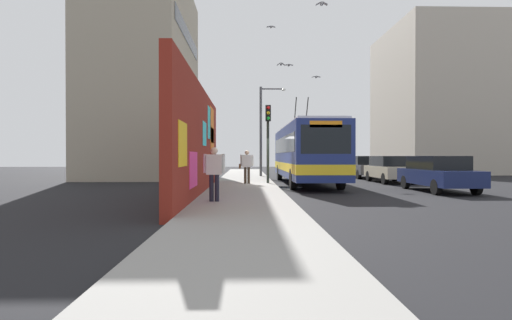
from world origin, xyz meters
TOP-DOWN VIEW (x-y plane):
  - ground_plane at (0.00, 0.00)m, footprint 80.00×80.00m
  - sidewalk_slab at (0.00, 1.60)m, footprint 48.00×3.20m
  - graffiti_wall at (-4.20, 3.35)m, footprint 13.57×0.32m
  - building_far_left at (11.20, 9.20)m, footprint 13.48×6.41m
  - building_far_right at (17.96, -17.00)m, footprint 11.87×9.86m
  - city_bus at (2.37, -1.80)m, footprint 11.95×2.51m
  - parked_car_navy at (-2.49, -7.00)m, footprint 4.81×1.86m
  - parked_car_champagne at (3.48, -7.00)m, footprint 4.40×1.85m
  - parked_car_dark_gray at (8.79, -7.00)m, footprint 4.76×1.85m
  - pedestrian_near_wall at (-7.53, 2.51)m, footprint 0.23×0.68m
  - pedestrian_midblock at (0.72, 1.47)m, footprint 0.23×0.76m
  - traffic_light at (1.05, 0.35)m, footprint 0.49×0.28m
  - street_lamp at (8.77, 0.23)m, footprint 0.44×1.87m
  - flying_pigeons at (3.82, -1.36)m, footprint 7.75×3.41m
  - curbside_puddle at (0.06, -0.60)m, footprint 1.46×1.46m

SIDE VIEW (x-z plane):
  - ground_plane at x=0.00m, z-range 0.00..0.00m
  - curbside_puddle at x=0.06m, z-range 0.00..0.00m
  - sidewalk_slab at x=0.00m, z-range 0.00..0.15m
  - parked_car_champagne at x=3.48m, z-range 0.04..1.62m
  - parked_car_dark_gray at x=8.79m, z-range 0.05..1.63m
  - parked_car_navy at x=-2.49m, z-range 0.05..1.63m
  - pedestrian_near_wall at x=-7.53m, z-range 0.30..2.01m
  - pedestrian_midblock at x=0.72m, z-range 0.30..2.03m
  - city_bus at x=2.37m, z-range -0.71..4.34m
  - graffiti_wall at x=-4.20m, z-range 0.00..4.27m
  - traffic_light at x=1.05m, z-range 0.87..4.99m
  - street_lamp at x=8.77m, z-range 0.65..7.04m
  - building_far_right at x=17.96m, z-range 0.00..13.61m
  - building_far_left at x=11.20m, z-range 0.00..15.02m
  - flying_pigeons at x=3.82m, z-range 6.26..9.51m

